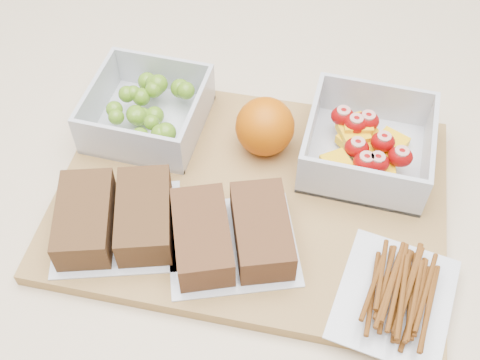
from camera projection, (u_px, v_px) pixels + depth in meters
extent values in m
cube|color=beige|center=(234.00, 339.00, 1.04)|extent=(1.20, 0.90, 0.90)
cube|color=#A47C44|center=(251.00, 197.00, 0.66)|extent=(0.43, 0.32, 0.02)
cube|color=silver|center=(149.00, 123.00, 0.72)|extent=(0.13, 0.13, 0.00)
cube|color=silver|center=(164.00, 74.00, 0.74)|extent=(0.13, 0.00, 0.05)
cube|color=silver|center=(127.00, 147.00, 0.66)|extent=(0.13, 0.00, 0.05)
cube|color=silver|center=(197.00, 118.00, 0.69)|extent=(0.00, 0.12, 0.05)
cube|color=silver|center=(98.00, 99.00, 0.71)|extent=(0.00, 0.12, 0.05)
sphere|color=#57851B|center=(138.00, 116.00, 0.70)|extent=(0.02, 0.02, 0.02)
sphere|color=#57851B|center=(114.00, 109.00, 0.70)|extent=(0.02, 0.02, 0.02)
sphere|color=#57851B|center=(154.00, 90.00, 0.71)|extent=(0.02, 0.02, 0.02)
sphere|color=#57851B|center=(155.00, 116.00, 0.70)|extent=(0.02, 0.02, 0.02)
sphere|color=#57851B|center=(127.00, 94.00, 0.71)|extent=(0.02, 0.02, 0.02)
sphere|color=#57851B|center=(143.00, 115.00, 0.70)|extent=(0.02, 0.02, 0.02)
sphere|color=#57851B|center=(133.00, 93.00, 0.71)|extent=(0.02, 0.02, 0.02)
sphere|color=#57851B|center=(166.00, 133.00, 0.66)|extent=(0.02, 0.02, 0.02)
sphere|color=#57851B|center=(180.00, 88.00, 0.72)|extent=(0.02, 0.02, 0.02)
sphere|color=#57851B|center=(158.00, 84.00, 0.71)|extent=(0.02, 0.02, 0.02)
sphere|color=#57851B|center=(116.00, 117.00, 0.69)|extent=(0.02, 0.02, 0.02)
sphere|color=#57851B|center=(186.00, 91.00, 0.71)|extent=(0.02, 0.02, 0.02)
sphere|color=#57851B|center=(140.00, 137.00, 0.68)|extent=(0.02, 0.02, 0.02)
sphere|color=#57851B|center=(157.00, 87.00, 0.72)|extent=(0.02, 0.02, 0.02)
sphere|color=#57851B|center=(141.00, 97.00, 0.71)|extent=(0.02, 0.02, 0.02)
sphere|color=#57851B|center=(154.00, 84.00, 0.72)|extent=(0.02, 0.02, 0.02)
sphere|color=#57851B|center=(161.00, 134.00, 0.67)|extent=(0.02, 0.02, 0.02)
sphere|color=#57851B|center=(170.00, 145.00, 0.68)|extent=(0.02, 0.02, 0.02)
sphere|color=#57851B|center=(141.00, 95.00, 0.71)|extent=(0.02, 0.02, 0.02)
sphere|color=#57851B|center=(134.00, 116.00, 0.69)|extent=(0.02, 0.02, 0.02)
sphere|color=#57851B|center=(147.00, 82.00, 0.73)|extent=(0.02, 0.02, 0.02)
sphere|color=#57851B|center=(152.00, 122.00, 0.68)|extent=(0.02, 0.02, 0.02)
sphere|color=#57851B|center=(136.00, 115.00, 0.70)|extent=(0.02, 0.02, 0.02)
cube|color=silver|center=(364.00, 157.00, 0.69)|extent=(0.14, 0.14, 0.01)
cube|color=silver|center=(375.00, 102.00, 0.70)|extent=(0.14, 0.01, 0.06)
cube|color=silver|center=(360.00, 187.00, 0.63)|extent=(0.14, 0.01, 0.06)
cube|color=silver|center=(428.00, 153.00, 0.66)|extent=(0.01, 0.13, 0.06)
cube|color=silver|center=(310.00, 131.00, 0.68)|extent=(0.01, 0.13, 0.06)
cube|color=#F4B40D|center=(368.00, 163.00, 0.66)|extent=(0.04, 0.04, 0.01)
cube|color=#F4B40D|center=(359.00, 131.00, 0.69)|extent=(0.05, 0.06, 0.01)
cube|color=#F4B40D|center=(377.00, 147.00, 0.68)|extent=(0.05, 0.05, 0.01)
cube|color=#F4B40D|center=(389.00, 145.00, 0.69)|extent=(0.05, 0.05, 0.01)
cube|color=#F4B40D|center=(353.00, 132.00, 0.68)|extent=(0.04, 0.05, 0.01)
cube|color=#F4B40D|center=(358.00, 125.00, 0.68)|extent=(0.04, 0.03, 0.01)
cube|color=#F4B40D|center=(338.00, 166.00, 0.65)|extent=(0.04, 0.05, 0.01)
cube|color=#F4B40D|center=(379.00, 169.00, 0.65)|extent=(0.04, 0.04, 0.01)
cube|color=#F4B40D|center=(354.00, 142.00, 0.68)|extent=(0.04, 0.04, 0.01)
ellipsoid|color=#A20908|center=(383.00, 142.00, 0.66)|extent=(0.03, 0.02, 0.02)
ellipsoid|color=#A20908|center=(377.00, 162.00, 0.64)|extent=(0.03, 0.02, 0.02)
ellipsoid|color=#A20908|center=(343.00, 116.00, 0.68)|extent=(0.03, 0.02, 0.02)
ellipsoid|color=#A20908|center=(400.00, 157.00, 0.65)|extent=(0.03, 0.02, 0.02)
ellipsoid|color=#A20908|center=(355.00, 124.00, 0.68)|extent=(0.03, 0.02, 0.02)
ellipsoid|color=#A20908|center=(366.00, 162.00, 0.64)|extent=(0.03, 0.02, 0.02)
ellipsoid|color=#A20908|center=(357.00, 148.00, 0.66)|extent=(0.03, 0.02, 0.02)
ellipsoid|color=#A20908|center=(367.00, 121.00, 0.68)|extent=(0.03, 0.02, 0.02)
sphere|color=#C75804|center=(265.00, 126.00, 0.67)|extent=(0.07, 0.07, 0.07)
cube|color=silver|center=(118.00, 228.00, 0.63)|extent=(0.16, 0.15, 0.00)
cube|color=brown|center=(85.00, 219.00, 0.61)|extent=(0.08, 0.11, 0.04)
cube|color=brown|center=(144.00, 215.00, 0.61)|extent=(0.08, 0.11, 0.04)
cube|color=silver|center=(232.00, 244.00, 0.62)|extent=(0.16, 0.16, 0.00)
cube|color=brown|center=(202.00, 236.00, 0.60)|extent=(0.09, 0.11, 0.04)
cube|color=brown|center=(262.00, 230.00, 0.60)|extent=(0.09, 0.11, 0.04)
cube|color=silver|center=(395.00, 298.00, 0.58)|extent=(0.12, 0.14, 0.00)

